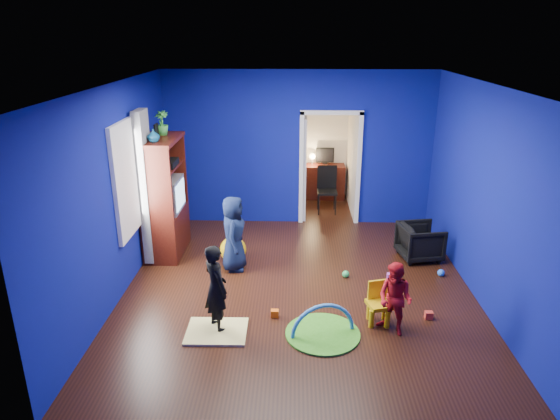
{
  "coord_description": "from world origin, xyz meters",
  "views": [
    {
      "loc": [
        -0.07,
        -6.42,
        3.56
      ],
      "look_at": [
        -0.28,
        0.4,
        1.09
      ],
      "focal_mm": 32.0,
      "sensor_mm": 36.0,
      "label": 1
    }
  ],
  "objects_px": {
    "armchair": "(420,242)",
    "kid_chair": "(379,306)",
    "play_mat": "(323,334)",
    "child_black": "(216,288)",
    "vase": "(153,135)",
    "crt_tv": "(166,195)",
    "study_desk": "(324,181)",
    "child_navy": "(234,234)",
    "folding_chair": "(327,191)",
    "tv_armoire": "(164,197)",
    "hopper_ball": "(233,250)",
    "toddler_red": "(395,299)"
  },
  "relations": [
    {
      "from": "armchair",
      "to": "child_navy",
      "type": "height_order",
      "value": "child_navy"
    },
    {
      "from": "tv_armoire",
      "to": "crt_tv",
      "type": "distance_m",
      "value": 0.06
    },
    {
      "from": "toddler_red",
      "to": "play_mat",
      "type": "xyz_separation_m",
      "value": [
        -0.87,
        -0.08,
        -0.45
      ]
    },
    {
      "from": "toddler_red",
      "to": "vase",
      "type": "height_order",
      "value": "vase"
    },
    {
      "from": "tv_armoire",
      "to": "play_mat",
      "type": "bearing_deg",
      "value": -43.59
    },
    {
      "from": "child_black",
      "to": "hopper_ball",
      "type": "distance_m",
      "value": 1.95
    },
    {
      "from": "child_black",
      "to": "study_desk",
      "type": "xyz_separation_m",
      "value": [
        1.62,
        5.27,
        -0.19
      ]
    },
    {
      "from": "armchair",
      "to": "play_mat",
      "type": "xyz_separation_m",
      "value": [
        -1.7,
        -2.25,
        -0.28
      ]
    },
    {
      "from": "hopper_ball",
      "to": "kid_chair",
      "type": "xyz_separation_m",
      "value": [
        2.07,
        -1.74,
        0.04
      ]
    },
    {
      "from": "play_mat",
      "to": "study_desk",
      "type": "height_order",
      "value": "study_desk"
    },
    {
      "from": "armchair",
      "to": "kid_chair",
      "type": "distance_m",
      "value": 2.2
    },
    {
      "from": "crt_tv",
      "to": "folding_chair",
      "type": "xyz_separation_m",
      "value": [
        2.76,
        2.04,
        -0.56
      ]
    },
    {
      "from": "crt_tv",
      "to": "child_black",
      "type": "bearing_deg",
      "value": -63.38
    },
    {
      "from": "vase",
      "to": "folding_chair",
      "type": "relative_size",
      "value": 0.21
    },
    {
      "from": "armchair",
      "to": "study_desk",
      "type": "height_order",
      "value": "study_desk"
    },
    {
      "from": "child_black",
      "to": "toddler_red",
      "type": "relative_size",
      "value": 1.22
    },
    {
      "from": "toddler_red",
      "to": "study_desk",
      "type": "relative_size",
      "value": 1.06
    },
    {
      "from": "vase",
      "to": "tv_armoire",
      "type": "height_order",
      "value": "vase"
    },
    {
      "from": "armchair",
      "to": "folding_chair",
      "type": "relative_size",
      "value": 0.7
    },
    {
      "from": "child_black",
      "to": "vase",
      "type": "distance_m",
      "value": 2.74
    },
    {
      "from": "armchair",
      "to": "kid_chair",
      "type": "height_order",
      "value": "armchair"
    },
    {
      "from": "child_black",
      "to": "crt_tv",
      "type": "bearing_deg",
      "value": -9.38
    },
    {
      "from": "hopper_ball",
      "to": "armchair",
      "type": "bearing_deg",
      "value": 4.29
    },
    {
      "from": "armchair",
      "to": "kid_chair",
      "type": "xyz_separation_m",
      "value": [
        -0.98,
        -1.97,
        -0.04
      ]
    },
    {
      "from": "kid_chair",
      "to": "study_desk",
      "type": "xyz_separation_m",
      "value": [
        -0.42,
        5.09,
        0.12
      ]
    },
    {
      "from": "child_navy",
      "to": "vase",
      "type": "relative_size",
      "value": 6.14
    },
    {
      "from": "hopper_ball",
      "to": "play_mat",
      "type": "bearing_deg",
      "value": -56.32
    },
    {
      "from": "child_navy",
      "to": "tv_armoire",
      "type": "distance_m",
      "value": 1.4
    },
    {
      "from": "armchair",
      "to": "folding_chair",
      "type": "xyz_separation_m",
      "value": [
        -1.4,
        2.16,
        0.17
      ]
    },
    {
      "from": "toddler_red",
      "to": "folding_chair",
      "type": "xyz_separation_m",
      "value": [
        -0.57,
        4.33,
        -0.01
      ]
    },
    {
      "from": "armchair",
      "to": "hopper_ball",
      "type": "xyz_separation_m",
      "value": [
        -3.05,
        -0.23,
        -0.08
      ]
    },
    {
      "from": "vase",
      "to": "hopper_ball",
      "type": "bearing_deg",
      "value": -2.85
    },
    {
      "from": "child_black",
      "to": "child_navy",
      "type": "height_order",
      "value": "child_navy"
    },
    {
      "from": "armchair",
      "to": "toddler_red",
      "type": "height_order",
      "value": "toddler_red"
    },
    {
      "from": "toddler_red",
      "to": "crt_tv",
      "type": "distance_m",
      "value": 4.09
    },
    {
      "from": "play_mat",
      "to": "study_desk",
      "type": "bearing_deg",
      "value": 86.81
    },
    {
      "from": "crt_tv",
      "to": "kid_chair",
      "type": "relative_size",
      "value": 1.4
    },
    {
      "from": "toddler_red",
      "to": "study_desk",
      "type": "xyz_separation_m",
      "value": [
        -0.57,
        5.29,
        -0.09
      ]
    },
    {
      "from": "hopper_ball",
      "to": "study_desk",
      "type": "relative_size",
      "value": 0.49
    },
    {
      "from": "toddler_red",
      "to": "hopper_ball",
      "type": "relative_size",
      "value": 2.19
    },
    {
      "from": "armchair",
      "to": "study_desk",
      "type": "distance_m",
      "value": 3.42
    },
    {
      "from": "armchair",
      "to": "child_black",
      "type": "xyz_separation_m",
      "value": [
        -3.02,
        -2.15,
        0.28
      ]
    },
    {
      "from": "study_desk",
      "to": "child_navy",
      "type": "bearing_deg",
      "value": -113.94
    },
    {
      "from": "child_navy",
      "to": "kid_chair",
      "type": "distance_m",
      "value": 2.54
    },
    {
      "from": "hopper_ball",
      "to": "play_mat",
      "type": "height_order",
      "value": "hopper_ball"
    },
    {
      "from": "crt_tv",
      "to": "play_mat",
      "type": "height_order",
      "value": "crt_tv"
    },
    {
      "from": "play_mat",
      "to": "hopper_ball",
      "type": "bearing_deg",
      "value": 123.68
    },
    {
      "from": "child_black",
      "to": "tv_armoire",
      "type": "distance_m",
      "value": 2.6
    },
    {
      "from": "child_navy",
      "to": "tv_armoire",
      "type": "bearing_deg",
      "value": 63.12
    },
    {
      "from": "play_mat",
      "to": "folding_chair",
      "type": "bearing_deg",
      "value": 86.12
    }
  ]
}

